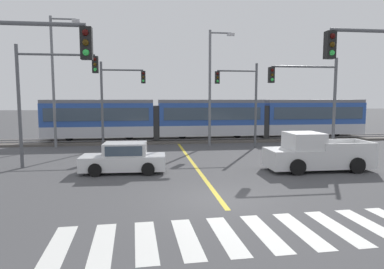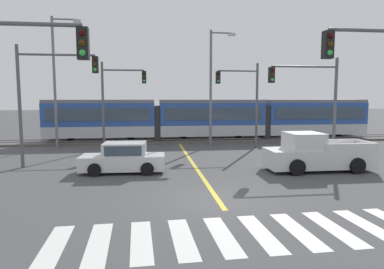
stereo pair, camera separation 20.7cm
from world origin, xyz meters
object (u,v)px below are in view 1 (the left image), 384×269
object	(u,v)px
light_rail_tram	(210,117)
street_lamp_centre	(212,82)
sedan_crossing	(124,159)
traffic_light_mid_left	(45,87)
traffic_light_near_left	(3,86)
street_lamp_west	(55,75)
traffic_light_mid_right	(312,93)
pickup_truck	(316,154)
traffic_light_far_left	(116,93)
traffic_light_far_right	(243,94)

from	to	relation	value
light_rail_tram	street_lamp_centre	distance (m)	4.36
sedan_crossing	traffic_light_mid_left	distance (m)	5.84
traffic_light_near_left	street_lamp_west	world-z (taller)	street_lamp_west
sedan_crossing	light_rail_tram	bearing A→B (deg)	60.89
light_rail_tram	traffic_light_mid_right	distance (m)	11.31
pickup_truck	traffic_light_mid_left	size ratio (longest dim) A/B	0.83
traffic_light_far_left	traffic_light_mid_right	bearing A→B (deg)	-28.16
traffic_light_mid_left	street_lamp_centre	world-z (taller)	street_lamp_centre
traffic_light_mid_right	traffic_light_mid_left	bearing A→B (deg)	179.61
traffic_light_far_right	traffic_light_far_left	xyz separation A→B (m)	(-9.34, 0.53, 0.01)
traffic_light_mid_right	traffic_light_mid_left	distance (m)	15.10
traffic_light_far_left	street_lamp_centre	distance (m)	7.36
traffic_light_far_right	traffic_light_mid_right	xyz separation A→B (m)	(2.55, -5.83, -0.05)
traffic_light_far_left	pickup_truck	bearing A→B (deg)	-39.95
light_rail_tram	traffic_light_near_left	size ratio (longest dim) A/B	4.55
light_rail_tram	traffic_light_far_right	xyz separation A→B (m)	(1.62, -4.50, 2.04)
pickup_truck	traffic_light_mid_left	distance (m)	14.71
pickup_truck	traffic_light_mid_right	distance (m)	4.31
traffic_light_near_left	traffic_light_mid_right	size ratio (longest dim) A/B	1.01
pickup_truck	traffic_light_near_left	distance (m)	14.53
traffic_light_far_right	traffic_light_near_left	distance (m)	18.63
traffic_light_near_left	traffic_light_mid_right	distance (m)	16.45
traffic_light_far_right	traffic_light_far_left	size ratio (longest dim) A/B	1.00
traffic_light_far_left	street_lamp_west	size ratio (longest dim) A/B	0.65
traffic_light_mid_left	street_lamp_centre	xyz separation A→B (m)	(10.46, 7.07, 0.71)
pickup_truck	street_lamp_centre	distance (m)	11.30
traffic_light_far_left	street_lamp_west	world-z (taller)	street_lamp_west
traffic_light_near_left	traffic_light_far_left	distance (m)	15.54
traffic_light_near_left	street_lamp_centre	world-z (taller)	street_lamp_centre
light_rail_tram	traffic_light_mid_left	size ratio (longest dim) A/B	4.27
light_rail_tram	traffic_light_mid_right	size ratio (longest dim) A/B	4.58
sedan_crossing	street_lamp_centre	distance (m)	11.83
traffic_light_near_left	street_lamp_centre	bearing A→B (deg)	60.78
traffic_light_mid_right	traffic_light_mid_left	world-z (taller)	traffic_light_mid_left
traffic_light_far_right	street_lamp_west	world-z (taller)	street_lamp_west
street_lamp_west	street_lamp_centre	distance (m)	11.82
pickup_truck	street_lamp_west	distance (m)	19.17
sedan_crossing	traffic_light_far_right	bearing A→B (deg)	42.44
traffic_light_far_right	traffic_light_far_left	world-z (taller)	traffic_light_far_left
pickup_truck	light_rail_tram	bearing A→B (deg)	103.33
pickup_truck	street_lamp_centre	xyz separation A→B (m)	(-3.56, 9.87, 4.18)
pickup_truck	sedan_crossing	bearing A→B (deg)	175.10
traffic_light_near_left	street_lamp_centre	distance (m)	18.64
pickup_truck	traffic_light_mid_left	world-z (taller)	traffic_light_mid_left
sedan_crossing	street_lamp_west	bearing A→B (deg)	119.63
pickup_truck	traffic_light_far_right	distance (m)	9.24
pickup_truck	street_lamp_centre	size ratio (longest dim) A/B	0.61
sedan_crossing	street_lamp_centre	world-z (taller)	street_lamp_centre
sedan_crossing	traffic_light_mid_right	distance (m)	11.59
traffic_light_mid_left	street_lamp_centre	size ratio (longest dim) A/B	0.73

